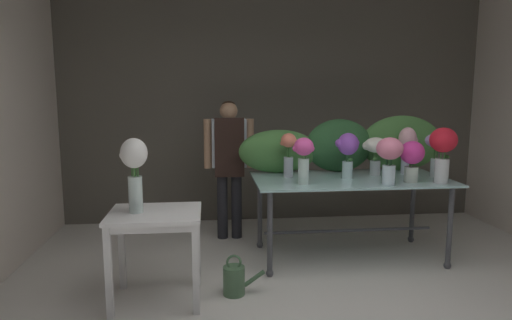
# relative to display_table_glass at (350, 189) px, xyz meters

# --- Properties ---
(ground_plane) EXTENTS (7.15, 7.15, 0.00)m
(ground_plane) POSITION_rel_display_table_glass_xyz_m (-0.54, -0.07, -0.71)
(ground_plane) COLOR silver
(wall_back) EXTENTS (5.50, 0.12, 2.98)m
(wall_back) POSITION_rel_display_table_glass_xyz_m (-0.54, 1.55, 0.78)
(wall_back) COLOR #5B564C
(wall_back) RESTS_ON ground
(display_table_glass) EXTENTS (1.91, 0.98, 0.83)m
(display_table_glass) POSITION_rel_display_table_glass_xyz_m (0.00, 0.00, 0.00)
(display_table_glass) COLOR #A5D1CF
(display_table_glass) RESTS_ON ground
(side_table_white) EXTENTS (0.71, 0.60, 0.74)m
(side_table_white) POSITION_rel_display_table_glass_xyz_m (-1.82, -0.77, -0.07)
(side_table_white) COLOR white
(side_table_white) RESTS_ON ground
(florist) EXTENTS (0.56, 0.24, 1.57)m
(florist) POSITION_rel_display_table_glass_xyz_m (-1.16, 0.75, 0.26)
(florist) COLOR #232328
(florist) RESTS_ON ground
(foliage_backdrop) EXTENTS (2.21, 0.30, 0.60)m
(foliage_backdrop) POSITION_rel_display_table_glass_xyz_m (0.06, 0.37, 0.39)
(foliage_backdrop) COLOR #477F3D
(foliage_backdrop) RESTS_ON display_table_glass
(vase_coral_tulips) EXTENTS (0.18, 0.15, 0.44)m
(vase_coral_tulips) POSITION_rel_display_table_glass_xyz_m (-0.60, 0.11, 0.37)
(vase_coral_tulips) COLOR silver
(vase_coral_tulips) RESTS_ON display_table_glass
(vase_fuchsia_lilies) EXTENTS (0.20, 0.18, 0.43)m
(vase_fuchsia_lilies) POSITION_rel_display_table_glass_xyz_m (-0.53, -0.25, 0.38)
(vase_fuchsia_lilies) COLOR silver
(vase_fuchsia_lilies) RESTS_ON display_table_glass
(vase_rosy_anemones) EXTENTS (0.24, 0.24, 0.44)m
(vase_rosy_anemones) POSITION_rel_display_table_glass_xyz_m (0.24, -0.38, 0.40)
(vase_rosy_anemones) COLOR silver
(vase_rosy_anemones) RESTS_ON display_table_glass
(vase_violet_ranunculus) EXTENTS (0.24, 0.21, 0.45)m
(vase_violet_ranunculus) POSITION_rel_display_table_glass_xyz_m (-0.04, -0.02, 0.40)
(vase_violet_ranunculus) COLOR silver
(vase_violet_ranunculus) RESTS_ON display_table_glass
(vase_lilac_hydrangea) EXTENTS (0.23, 0.23, 0.44)m
(vase_lilac_hydrangea) POSITION_rel_display_table_glass_xyz_m (0.88, -0.02, 0.41)
(vase_lilac_hydrangea) COLOR silver
(vase_lilac_hydrangea) RESTS_ON display_table_glass
(vase_crimson_peonies) EXTENTS (0.25, 0.25, 0.52)m
(vase_crimson_peonies) POSITION_rel_display_table_glass_xyz_m (0.76, -0.34, 0.44)
(vase_crimson_peonies) COLOR silver
(vase_crimson_peonies) RESTS_ON display_table_glass
(vase_blush_stock) EXTENTS (0.20, 0.18, 0.49)m
(vase_blush_stock) POSITION_rel_display_table_glass_xyz_m (0.65, 0.15, 0.40)
(vase_blush_stock) COLOR silver
(vase_blush_stock) RESTS_ON display_table_glass
(vase_magenta_dahlias) EXTENTS (0.23, 0.23, 0.39)m
(vase_magenta_dahlias) POSITION_rel_display_table_glass_xyz_m (0.51, -0.26, 0.35)
(vase_magenta_dahlias) COLOR silver
(vase_magenta_dahlias) RESTS_ON display_table_glass
(vase_ivory_snapdragons) EXTENTS (0.25, 0.23, 0.39)m
(vase_ivory_snapdragons) POSITION_rel_display_table_glass_xyz_m (0.29, 0.11, 0.38)
(vase_ivory_snapdragons) COLOR silver
(vase_ivory_snapdragons) RESTS_ON display_table_glass
(vase_white_roses_tall) EXTENTS (0.21, 0.21, 0.58)m
(vase_white_roses_tall) POSITION_rel_display_table_glass_xyz_m (-1.97, -0.77, 0.39)
(vase_white_roses_tall) COLOR silver
(vase_white_roses_tall) RESTS_ON side_table_white
(watering_can) EXTENTS (0.35, 0.18, 0.34)m
(watering_can) POSITION_rel_display_table_glass_xyz_m (-1.20, -0.73, -0.58)
(watering_can) COLOR #4C704C
(watering_can) RESTS_ON ground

